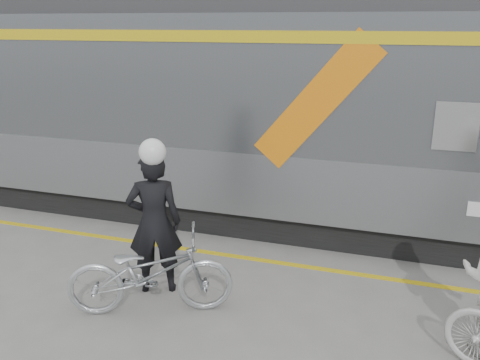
% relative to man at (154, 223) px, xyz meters
% --- Properties ---
extents(ground, '(90.00, 90.00, 0.00)m').
position_rel_man_xyz_m(ground, '(1.68, -0.81, -1.02)').
color(ground, slate).
rests_on(ground, ground).
extents(train, '(24.00, 3.17, 4.10)m').
position_rel_man_xyz_m(train, '(3.65, 3.38, 1.03)').
color(train, black).
rests_on(train, ground).
extents(safety_strip, '(24.00, 0.12, 0.01)m').
position_rel_man_xyz_m(safety_strip, '(1.68, 1.34, -1.02)').
color(safety_strip, gold).
rests_on(safety_strip, ground).
extents(man, '(0.88, 0.74, 2.04)m').
position_rel_man_xyz_m(man, '(0.00, 0.00, 0.00)').
color(man, black).
rests_on(man, ground).
extents(bicycle_left, '(2.26, 1.53, 1.12)m').
position_rel_man_xyz_m(bicycle_left, '(0.20, -0.55, -0.46)').
color(bicycle_left, '#B3B7BB').
rests_on(bicycle_left, ground).
extents(helmet_man, '(0.35, 0.35, 0.35)m').
position_rel_man_xyz_m(helmet_man, '(0.00, 0.00, 1.20)').
color(helmet_man, white).
rests_on(helmet_man, man).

